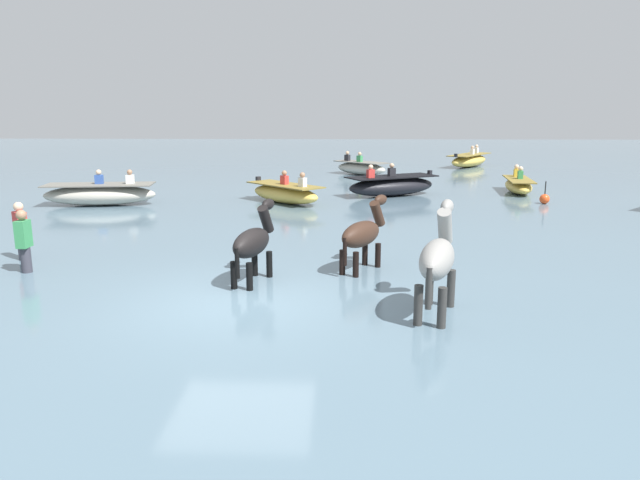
# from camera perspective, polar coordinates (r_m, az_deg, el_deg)

# --- Properties ---
(ground_plane) EXTENTS (120.00, 120.00, 0.00)m
(ground_plane) POSITION_cam_1_polar(r_m,az_deg,el_deg) (10.28, -7.80, -7.76)
(ground_plane) COLOR #666051
(water_surface) EXTENTS (90.00, 90.00, 0.37)m
(water_surface) POSITION_cam_1_polar(r_m,az_deg,el_deg) (19.85, -2.97, 2.79)
(water_surface) COLOR slate
(water_surface) RESTS_ON ground
(horse_lead_grey) EXTENTS (0.92, 1.92, 2.09)m
(horse_lead_grey) POSITION_cam_1_polar(r_m,az_deg,el_deg) (9.36, 11.33, -2.00)
(horse_lead_grey) COLOR gray
(horse_lead_grey) RESTS_ON ground
(horse_trailing_black) EXTENTS (0.79, 1.69, 1.84)m
(horse_trailing_black) POSITION_cam_1_polar(r_m,az_deg,el_deg) (11.01, -6.49, -0.42)
(horse_trailing_black) COLOR black
(horse_trailing_black) RESTS_ON ground
(horse_flank_dark_bay) EXTENTS (1.14, 1.57, 1.82)m
(horse_flank_dark_bay) POSITION_cam_1_polar(r_m,az_deg,el_deg) (11.78, 4.16, 0.41)
(horse_flank_dark_bay) COLOR #382319
(horse_flank_dark_bay) RESTS_ON ground
(boat_mid_outer) EXTENTS (3.19, 3.93, 1.18)m
(boat_mid_outer) POSITION_cam_1_polar(r_m,az_deg,el_deg) (34.52, 14.25, 7.49)
(boat_mid_outer) COLOR gold
(boat_mid_outer) RESTS_ON water_surface
(boat_distant_east) EXTENTS (2.90, 2.80, 1.13)m
(boat_distant_east) POSITION_cam_1_polar(r_m,az_deg,el_deg) (29.36, 4.00, 6.97)
(boat_distant_east) COLOR #B2AD9E
(boat_distant_east) RESTS_ON water_surface
(boat_mid_channel) EXTENTS (3.02, 3.04, 1.12)m
(boat_mid_channel) POSITION_cam_1_polar(r_m,az_deg,el_deg) (20.49, -3.40, 4.55)
(boat_mid_channel) COLOR gold
(boat_mid_channel) RESTS_ON water_surface
(boat_near_starboard) EXTENTS (3.76, 2.79, 1.22)m
(boat_near_starboard) POSITION_cam_1_polar(r_m,az_deg,el_deg) (22.29, 6.96, 5.24)
(boat_near_starboard) COLOR black
(boat_near_starboard) RESTS_ON water_surface
(boat_distant_west) EXTENTS (1.28, 2.96, 1.02)m
(boat_distant_west) POSITION_cam_1_polar(r_m,az_deg,el_deg) (24.21, 18.67, 5.04)
(boat_distant_west) COLOR gold
(boat_distant_west) RESTS_ON water_surface
(boat_far_inshore) EXTENTS (3.83, 1.69, 1.20)m
(boat_far_inshore) POSITION_cam_1_polar(r_m,az_deg,el_deg) (21.26, -20.54, 4.16)
(boat_far_inshore) COLOR #B2AD9E
(boat_far_inshore) RESTS_ON water_surface
(person_wading_mid) EXTENTS (0.37, 0.36, 1.63)m
(person_wading_mid) POSITION_cam_1_polar(r_m,az_deg,el_deg) (14.12, -26.94, 0.25)
(person_wading_mid) COLOR #383842
(person_wading_mid) RESTS_ON ground
(person_spectator_far) EXTENTS (0.20, 0.32, 1.63)m
(person_spectator_far) POSITION_cam_1_polar(r_m,az_deg,el_deg) (13.01, -26.70, -0.68)
(person_spectator_far) COLOR #383842
(person_spectator_far) RESTS_ON ground
(channel_buoy) EXTENTS (0.34, 0.34, 0.77)m
(channel_buoy) POSITION_cam_1_polar(r_m,az_deg,el_deg) (21.65, 20.93, 3.76)
(channel_buoy) COLOR #E54C1E
(channel_buoy) RESTS_ON water_surface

